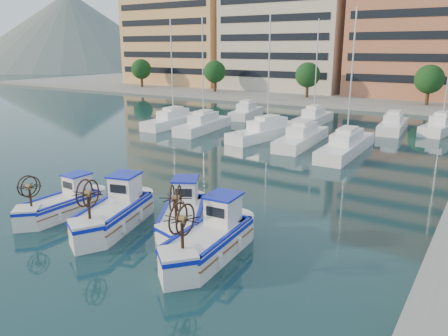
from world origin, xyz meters
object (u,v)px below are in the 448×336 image
(fishing_boat_a, at_px, (63,202))
(fishing_boat_c, at_px, (183,214))
(fishing_boat_d, at_px, (210,237))
(fishing_boat_b, at_px, (115,211))

(fishing_boat_a, relative_size, fishing_boat_c, 0.88)
(fishing_boat_a, height_order, fishing_boat_d, fishing_boat_d)
(fishing_boat_c, height_order, fishing_boat_d, fishing_boat_d)
(fishing_boat_b, xyz_separation_m, fishing_boat_c, (2.99, 1.54, -0.04))
(fishing_boat_b, distance_m, fishing_boat_d, 5.68)
(fishing_boat_b, xyz_separation_m, fishing_boat_d, (5.68, -0.06, 0.00))
(fishing_boat_a, xyz_separation_m, fishing_boat_d, (9.10, 0.31, 0.12))
(fishing_boat_c, bearing_deg, fishing_boat_b, 177.70)
(fishing_boat_b, relative_size, fishing_boat_d, 1.01)
(fishing_boat_b, height_order, fishing_boat_c, fishing_boat_b)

